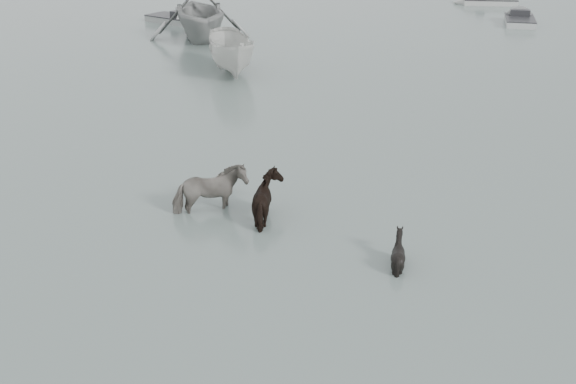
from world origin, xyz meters
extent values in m
plane|color=#52615C|center=(0.00, 0.00, 0.00)|extent=(140.00, 140.00, 0.00)
imported|color=black|center=(-3.40, 2.69, 0.79)|extent=(1.97, 1.08, 1.59)
imported|color=black|center=(-1.96, 1.98, 0.72)|extent=(1.46, 1.63, 1.45)
imported|color=black|center=(0.31, -0.99, 0.54)|extent=(1.27, 1.22, 1.09)
imported|color=gray|center=(-1.11, 24.10, 1.63)|extent=(5.45, 6.28, 3.25)
imported|color=silver|center=(-0.58, 16.78, 0.95)|extent=(2.00, 4.97, 1.90)
camera|label=1|loc=(-5.25, -14.15, 7.91)|focal=45.00mm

